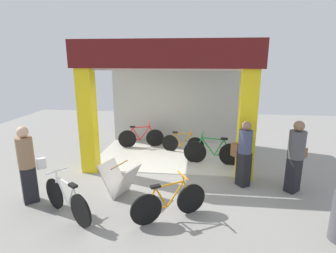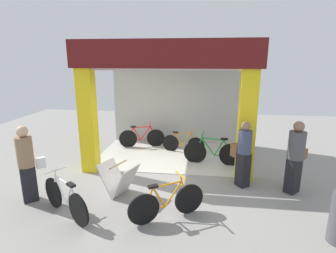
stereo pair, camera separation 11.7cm
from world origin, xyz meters
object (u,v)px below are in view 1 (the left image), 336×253
(bicycle_inside_2, at_px, (182,143))
(bicycle_parked_1, at_px, (169,202))
(pedestrian_0, at_px, (27,164))
(pedestrian_1, at_px, (244,153))
(bicycle_inside_1, at_px, (213,152))
(pedestrian_2, at_px, (296,155))
(bicycle_inside_0, at_px, (141,138))
(bicycle_parked_0, at_px, (67,200))
(sandwich_board_sign, at_px, (120,180))

(bicycle_inside_2, height_order, bicycle_parked_1, bicycle_parked_1)
(bicycle_inside_2, xyz_separation_m, pedestrian_0, (-3.09, -3.55, 0.57))
(bicycle_inside_2, distance_m, pedestrian_1, 2.78)
(bicycle_inside_1, xyz_separation_m, pedestrian_2, (1.80, -1.47, 0.52))
(bicycle_inside_2, distance_m, pedestrian_0, 4.74)
(bicycle_inside_0, height_order, pedestrian_2, pedestrian_2)
(bicycle_inside_1, bearing_deg, pedestrian_0, -147.03)
(pedestrian_1, bearing_deg, pedestrian_2, -9.43)
(bicycle_parked_0, xyz_separation_m, pedestrian_1, (3.64, 1.81, 0.47))
(sandwich_board_sign, xyz_separation_m, pedestrian_0, (-1.86, -0.51, 0.51))
(bicycle_parked_1, bearing_deg, pedestrian_2, 27.75)
(bicycle_parked_0, xyz_separation_m, pedestrian_0, (-1.06, 0.47, 0.52))
(bicycle_inside_2, bearing_deg, bicycle_parked_0, -116.83)
(sandwich_board_sign, xyz_separation_m, pedestrian_1, (2.85, 0.83, 0.46))
(bicycle_inside_0, bearing_deg, pedestrian_2, -33.41)
(sandwich_board_sign, xyz_separation_m, pedestrian_2, (3.99, 0.64, 0.52))
(bicycle_parked_0, bearing_deg, bicycle_parked_1, 4.66)
(bicycle_inside_2, bearing_deg, pedestrian_1, -53.86)
(sandwich_board_sign, bearing_deg, pedestrian_0, -164.64)
(bicycle_parked_1, bearing_deg, bicycle_parked_0, -175.34)
(bicycle_inside_0, height_order, pedestrian_0, pedestrian_0)
(pedestrian_0, distance_m, pedestrian_2, 5.95)
(bicycle_inside_1, height_order, bicycle_parked_0, bicycle_inside_1)
(bicycle_inside_0, xyz_separation_m, sandwich_board_sign, (0.25, -3.44, 0.03))
(bicycle_inside_2, xyz_separation_m, bicycle_parked_0, (-2.03, -4.01, 0.05))
(pedestrian_0, height_order, pedestrian_2, pedestrian_2)
(sandwich_board_sign, bearing_deg, pedestrian_2, 9.19)
(bicycle_inside_2, bearing_deg, pedestrian_0, -131.11)
(bicycle_parked_0, distance_m, bicycle_parked_1, 2.01)
(bicycle_inside_1, bearing_deg, pedestrian_1, -62.71)
(bicycle_inside_1, xyz_separation_m, bicycle_parked_1, (-0.98, -2.93, -0.03))
(bicycle_inside_1, relative_size, bicycle_parked_0, 1.24)
(bicycle_inside_0, distance_m, bicycle_parked_0, 4.45)
(bicycle_inside_1, relative_size, pedestrian_1, 1.05)
(bicycle_parked_1, distance_m, pedestrian_0, 3.13)
(bicycle_parked_0, distance_m, pedestrian_1, 4.09)
(bicycle_inside_0, distance_m, pedestrian_2, 5.10)
(sandwich_board_sign, height_order, pedestrian_1, pedestrian_1)
(pedestrian_1, distance_m, pedestrian_2, 1.16)
(bicycle_inside_1, bearing_deg, bicycle_parked_1, -108.43)
(bicycle_parked_1, xyz_separation_m, sandwich_board_sign, (-1.21, 0.81, 0.03))
(bicycle_parked_0, xyz_separation_m, pedestrian_2, (4.78, 1.62, 0.53))
(bicycle_parked_0, relative_size, pedestrian_1, 0.84)
(bicycle_parked_0, bearing_deg, sandwich_board_sign, 51.04)
(bicycle_inside_2, bearing_deg, sandwich_board_sign, -112.20)
(bicycle_inside_1, bearing_deg, bicycle_inside_0, 151.48)
(bicycle_parked_1, relative_size, pedestrian_1, 0.84)
(bicycle_inside_1, height_order, bicycle_parked_1, bicycle_inside_1)
(bicycle_inside_0, height_order, bicycle_inside_2, bicycle_inside_0)
(bicycle_parked_1, height_order, sandwich_board_sign, bicycle_parked_1)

